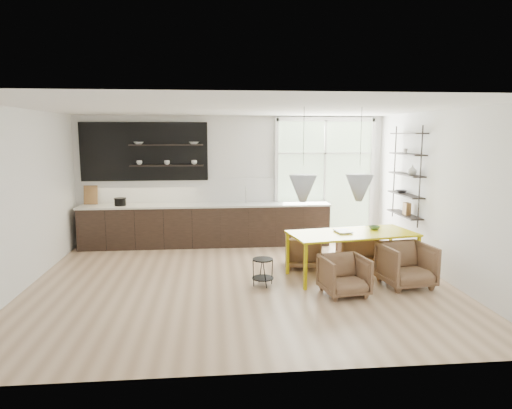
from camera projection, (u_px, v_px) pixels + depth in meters
name	position (u px, v px, depth m)	size (l,w,h in m)	color
room	(267.00, 189.00, 8.65)	(7.02, 6.01, 2.91)	tan
kitchen_run	(202.00, 219.00, 10.23)	(5.54, 0.69, 2.75)	black
right_shelving	(407.00, 177.00, 8.96)	(0.26, 1.22, 1.90)	black
dining_table	(352.00, 236.00, 7.94)	(2.30, 1.33, 0.79)	#D0C107
armchair_back_left	(303.00, 251.00, 8.60)	(0.66, 0.68, 0.62)	#7D6046
armchair_back_right	(356.00, 246.00, 8.86)	(0.70, 0.72, 0.66)	#7D6046
armchair_front_left	(344.00, 275.00, 7.10)	(0.66, 0.68, 0.62)	#7D6046
armchair_front_right	(406.00, 265.00, 7.49)	(0.77, 0.79, 0.72)	#7D6046
wire_stool	(263.00, 268.00, 7.53)	(0.36, 0.36, 0.46)	black
table_book	(336.00, 232.00, 7.93)	(0.25, 0.34, 0.03)	white
table_bowl	(374.00, 228.00, 8.19)	(0.19, 0.19, 0.06)	#507747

